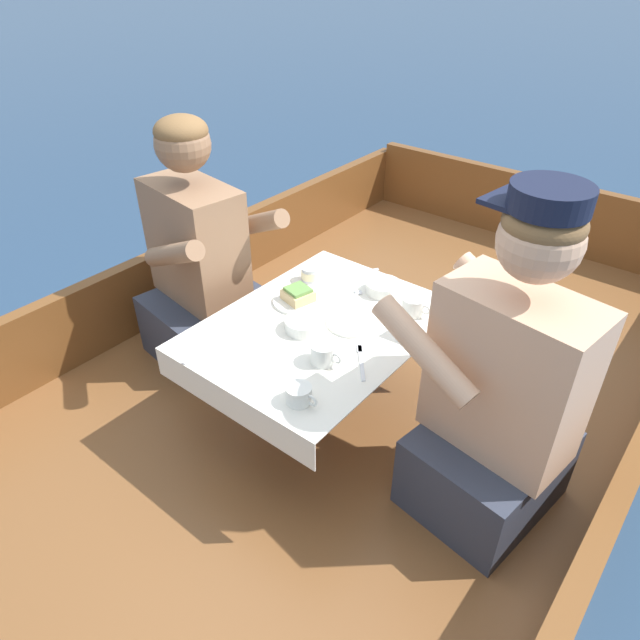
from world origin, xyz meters
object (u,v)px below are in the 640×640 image
object	(u,v)px
person_port	(200,268)
tin_can	(310,274)
coffee_cup_port	(299,394)
coffee_cup_starboard	(324,353)
person_starboard	(501,397)
sandwich	(298,294)
coffee_cup_center	(413,305)

from	to	relation	value
person_port	tin_can	bearing A→B (deg)	31.84
coffee_cup_port	coffee_cup_starboard	size ratio (longest dim) A/B	0.95
person_starboard	coffee_cup_starboard	distance (m)	0.52
person_starboard	sandwich	xyz separation A→B (m)	(-0.77, 0.04, 0.02)
sandwich	person_starboard	bearing A→B (deg)	-2.76
coffee_cup_center	coffee_cup_starboard	bearing A→B (deg)	-100.30
coffee_cup_port	coffee_cup_starboard	bearing A→B (deg)	108.01
sandwich	coffee_cup_center	distance (m)	0.40
person_port	coffee_cup_center	world-z (taller)	person_port
coffee_cup_center	tin_can	bearing A→B (deg)	-173.20
person_starboard	coffee_cup_port	xyz separation A→B (m)	(-0.43, -0.35, 0.01)
sandwich	coffee_cup_center	size ratio (longest dim) A/B	1.07
sandwich	coffee_cup_port	size ratio (longest dim) A/B	1.11
sandwich	coffee_cup_starboard	world-z (taller)	coffee_cup_starboard
person_starboard	coffee_cup_center	bearing A→B (deg)	-20.14
coffee_cup_port	tin_can	distance (m)	0.67
person_starboard	coffee_cup_starboard	world-z (taller)	person_starboard
person_starboard	tin_can	distance (m)	0.86
coffee_cup_port	coffee_cup_center	world-z (taller)	coffee_cup_center
coffee_cup_port	person_starboard	bearing A→B (deg)	39.01
sandwich	coffee_cup_center	bearing A→B (deg)	28.63
coffee_cup_port	tin_can	size ratio (longest dim) A/B	1.52
person_port	coffee_cup_starboard	xyz separation A→B (m)	(0.76, -0.17, 0.04)
person_starboard	coffee_cup_center	world-z (taller)	person_starboard
person_port	coffee_cup_port	size ratio (longest dim) A/B	9.58
coffee_cup_port	coffee_cup_starboard	xyz separation A→B (m)	(-0.06, 0.18, 0.01)
sandwich	coffee_cup_starboard	size ratio (longest dim) A/B	1.05
coffee_cup_port	tin_can	xyz separation A→B (m)	(-0.40, 0.53, 0.00)
person_starboard	coffee_cup_starboard	xyz separation A→B (m)	(-0.49, -0.17, 0.02)
person_port	person_starboard	world-z (taller)	person_starboard
coffee_cup_starboard	coffee_cup_center	world-z (taller)	coffee_cup_starboard
person_port	tin_can	xyz separation A→B (m)	(0.41, 0.18, 0.04)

